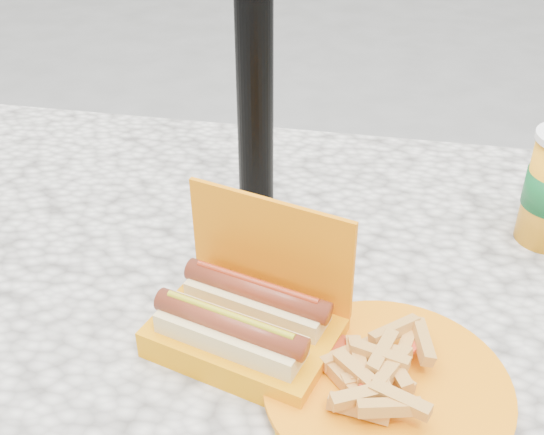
# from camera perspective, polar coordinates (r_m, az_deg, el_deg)

# --- Properties ---
(picnic_table) EXTENTS (1.20, 0.80, 0.75)m
(picnic_table) POSITION_cam_1_polar(r_m,az_deg,el_deg) (0.95, -3.22, -9.18)
(picnic_table) COLOR beige
(picnic_table) RESTS_ON ground
(hotdog_box) EXTENTS (0.22, 0.18, 0.16)m
(hotdog_box) POSITION_cam_1_polar(r_m,az_deg,el_deg) (0.74, -2.17, -8.70)
(hotdog_box) COLOR orange
(hotdog_box) RESTS_ON picnic_table
(fries_plate) EXTENTS (0.26, 0.36, 0.05)m
(fries_plate) POSITION_cam_1_polar(r_m,az_deg,el_deg) (0.71, 9.40, -14.15)
(fries_plate) COLOR yellow
(fries_plate) RESTS_ON picnic_table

